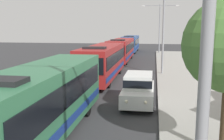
# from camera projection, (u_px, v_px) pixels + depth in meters

# --- Properties ---
(bus_lead) EXTENTS (2.58, 10.71, 3.21)m
(bus_lead) POSITION_uv_depth(u_px,v_px,m) (43.00, 99.00, 10.97)
(bus_lead) COLOR #33724C
(bus_lead) RESTS_ON ground_plane
(bus_second_in_line) EXTENTS (2.58, 11.06, 3.21)m
(bus_second_in_line) POSITION_uv_depth(u_px,v_px,m) (103.00, 61.00, 23.59)
(bus_second_in_line) COLOR maroon
(bus_second_in_line) RESTS_ON ground_plane
(bus_middle) EXTENTS (2.58, 12.10, 3.21)m
(bus_middle) POSITION_uv_depth(u_px,v_px,m) (121.00, 49.00, 36.47)
(bus_middle) COLOR maroon
(bus_middle) RESTS_ON ground_plane
(bus_fourth_in_line) EXTENTS (2.58, 11.65, 3.21)m
(bus_fourth_in_line) POSITION_uv_depth(u_px,v_px,m) (131.00, 43.00, 50.25)
(bus_fourth_in_line) COLOR #284C8C
(bus_fourth_in_line) RESTS_ON ground_plane
(white_suv) EXTENTS (1.86, 4.55, 1.90)m
(white_suv) POSITION_uv_depth(u_px,v_px,m) (139.00, 88.00, 15.89)
(white_suv) COLOR white
(white_suv) RESTS_ON ground_plane
(streetlamp_mid) EXTENTS (6.35, 0.28, 8.67)m
(streetlamp_mid) POSITION_uv_depth(u_px,v_px,m) (164.00, 19.00, 25.23)
(streetlamp_mid) COLOR gray
(streetlamp_mid) RESTS_ON sidewalk
(streetlamp_far) EXTENTS (6.53, 0.28, 8.62)m
(streetlamp_far) POSITION_uv_depth(u_px,v_px,m) (160.00, 23.00, 46.61)
(streetlamp_far) COLOR gray
(streetlamp_far) RESTS_ON sidewalk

